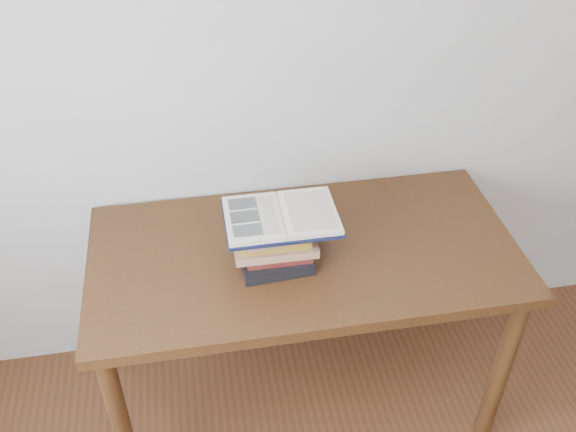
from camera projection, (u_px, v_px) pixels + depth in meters
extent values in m
cube|color=silver|center=(322.00, 47.00, 2.09)|extent=(3.50, 0.04, 2.60)
cube|color=#442211|center=(304.00, 254.00, 2.13)|extent=(1.42, 0.71, 0.04)
cylinder|color=#442211|center=(122.00, 426.00, 2.05)|extent=(0.06, 0.06, 0.72)
cylinder|color=#442211|center=(501.00, 369.00, 2.23)|extent=(0.06, 0.06, 0.72)
cylinder|color=#442211|center=(126.00, 296.00, 2.51)|extent=(0.06, 0.06, 0.72)
cylinder|color=#442211|center=(441.00, 258.00, 2.69)|extent=(0.06, 0.06, 0.72)
cube|color=black|center=(275.00, 260.00, 2.05)|extent=(0.23, 0.18, 0.04)
cube|color=maroon|center=(277.00, 248.00, 2.05)|extent=(0.21, 0.15, 0.03)
cube|color=#AF7B5A|center=(274.00, 241.00, 2.03)|extent=(0.26, 0.18, 0.03)
cube|color=olive|center=(273.00, 233.00, 2.01)|extent=(0.22, 0.16, 0.03)
cube|color=#AF7B5A|center=(274.00, 229.00, 1.99)|extent=(0.21, 0.17, 0.03)
cube|color=black|center=(281.00, 219.00, 1.99)|extent=(0.35, 0.25, 0.01)
cube|color=beige|center=(253.00, 218.00, 1.97)|extent=(0.17, 0.23, 0.02)
cube|color=beige|center=(309.00, 212.00, 2.00)|extent=(0.17, 0.23, 0.02)
cylinder|color=beige|center=(281.00, 216.00, 1.99)|extent=(0.01, 0.23, 0.01)
cube|color=black|center=(242.00, 203.00, 2.02)|extent=(0.09, 0.06, 0.00)
cube|color=black|center=(245.00, 216.00, 1.97)|extent=(0.09, 0.06, 0.00)
cube|color=black|center=(248.00, 230.00, 1.92)|extent=(0.09, 0.06, 0.00)
cube|color=silver|center=(269.00, 214.00, 1.98)|extent=(0.04, 0.19, 0.00)
cube|color=silver|center=(310.00, 210.00, 1.99)|extent=(0.14, 0.20, 0.00)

